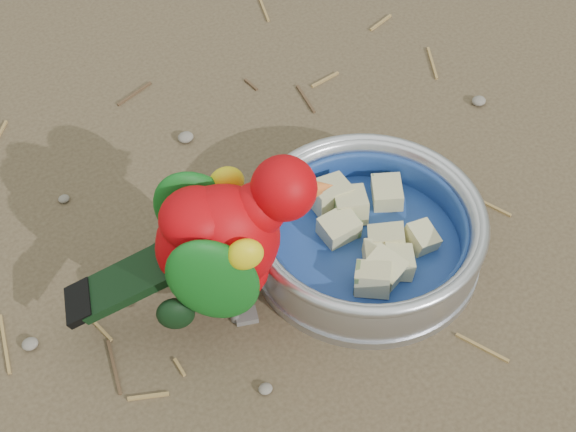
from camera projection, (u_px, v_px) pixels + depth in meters
ground at (384, 255)px, 0.91m from camera, size 60.00×60.00×0.00m
food_bowl at (365, 249)px, 0.90m from camera, size 0.23×0.23×0.02m
bowl_wall at (367, 230)px, 0.88m from camera, size 0.23×0.23×0.04m
fruit_wedges at (367, 234)px, 0.89m from camera, size 0.14×0.14×0.03m
lory_parrot at (224, 251)px, 0.79m from camera, size 0.25×0.18×0.18m
ground_debris at (311, 218)px, 0.94m from camera, size 0.90×0.80×0.01m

